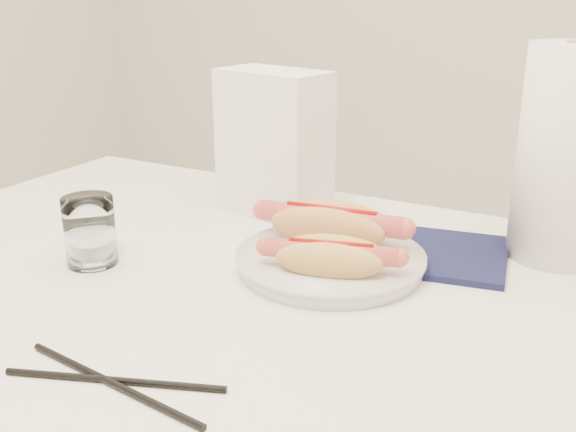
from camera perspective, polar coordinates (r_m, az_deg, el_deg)
The scene contains 10 objects.
table at distance 0.84m, azimuth -2.74°, elevation -9.81°, with size 1.20×0.80×0.75m.
plate at distance 0.86m, azimuth 3.59°, elevation -3.97°, with size 0.23×0.23×0.02m, color silver.
hotdog_left at distance 0.89m, azimuth 3.65°, elevation -0.74°, with size 0.20×0.09×0.05m.
hotdog_right at distance 0.80m, azimuth 3.62°, elevation -3.49°, with size 0.16×0.09×0.04m.
water_glass at distance 0.90m, azimuth -16.39°, elevation -1.22°, with size 0.06×0.06×0.09m, color white.
chopstick_near at distance 0.65m, azimuth -14.61°, elevation -13.50°, with size 0.01×0.01×0.22m, color black.
chopstick_far at distance 0.65m, azimuth -14.45°, elevation -13.28°, with size 0.01×0.01×0.21m, color black.
napkin_box at distance 1.04m, azimuth -1.19°, elevation 6.14°, with size 0.17×0.09×0.22m, color white.
navy_napkin at distance 0.92m, azimuth 12.80°, elevation -3.14°, with size 0.17×0.17×0.01m, color #111435.
paper_towel_roll at distance 0.93m, azimuth 22.49°, elevation 4.81°, with size 0.12×0.12×0.28m, color white.
Camera 1 is at (0.38, -0.62, 1.10)m, focal length 42.10 mm.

